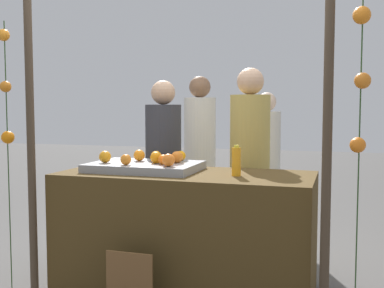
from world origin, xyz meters
The scene contains 21 objects.
stall_counter centered at (0.00, 0.00, 0.44)m, with size 1.84×0.80×0.88m, color #4C3819.
orange_tray centered at (-0.33, 0.02, 0.91)m, with size 0.81×0.57×0.06m, color gray.
orange_0 centered at (-0.27, 0.10, 0.98)m, with size 0.08×0.08×0.08m, color orange.
orange_1 centered at (-0.15, -0.06, 0.97)m, with size 0.07×0.07×0.07m, color orange.
orange_2 centered at (-0.42, 0.11, 0.98)m, with size 0.09×0.09×0.09m, color orange.
orange_3 centered at (-0.08, -0.15, 0.98)m, with size 0.09×0.09×0.09m, color orange.
orange_4 centered at (-0.41, -0.16, 0.98)m, with size 0.08×0.08×0.08m, color orange.
orange_5 centered at (-0.62, -0.08, 0.98)m, with size 0.09×0.09×0.09m, color orange.
orange_6 centered at (-0.10, 0.08, 0.98)m, with size 0.09×0.09×0.09m, color orange.
orange_7 centered at (-0.11, 0.22, 0.98)m, with size 0.08×0.08×0.08m, color orange.
orange_8 centered at (-0.23, 0.00, 0.98)m, with size 0.09×0.09×0.09m, color orange.
juice_bottle centered at (0.39, -0.04, 0.98)m, with size 0.06×0.06×0.22m.
chalkboard_sign centered at (-0.18, -0.59, 0.22)m, with size 0.32×0.03×0.45m.
vendor_left centered at (-0.43, 0.67, 0.74)m, with size 0.32×0.32×1.59m.
vendor_right centered at (0.34, 0.69, 0.79)m, with size 0.34×0.34×1.69m.
crowd_person_0 centered at (-0.36, 1.55, 0.79)m, with size 0.34×0.34×1.69m.
crowd_person_1 centered at (0.31, 1.82, 0.71)m, with size 0.30×0.30×1.52m.
canopy_post_left centered at (-1.00, -0.44, 1.10)m, with size 0.06×0.06×2.19m, color #473828.
canopy_post_right centered at (1.00, -0.44, 1.10)m, with size 0.06×0.06×2.19m, color #473828.
garland_strand_left centered at (-1.19, -0.46, 1.44)m, with size 0.09×0.10×1.96m.
garland_strand_right centered at (1.17, -0.44, 1.51)m, with size 0.11×0.10×1.96m.
Camera 1 is at (1.08, -3.22, 1.34)m, focal length 43.82 mm.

